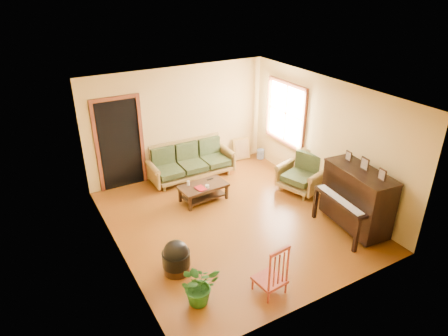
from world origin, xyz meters
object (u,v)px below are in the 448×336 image
footstool (176,261)px  red_chair (270,268)px  coffee_table (203,193)px  armchair (301,173)px  potted_plant (199,285)px  sofa (192,161)px  piano (357,200)px  ceramic_crock (260,154)px

footstool → red_chair: 1.57m
coffee_table → armchair: size_ratio=1.14×
armchair → potted_plant: armchair is taller
red_chair → sofa: bearing=75.2°
piano → footstool: bearing=177.1°
sofa → armchair: armchair is taller
sofa → ceramic_crock: sofa is taller
coffee_table → potted_plant: potted_plant is taller
footstool → piano: bearing=-8.5°
sofa → footstool: sofa is taller
coffee_table → armchair: bearing=-18.8°
piano → potted_plant: size_ratio=2.14×
sofa → piano: piano is taller
red_chair → ceramic_crock: 4.95m
piano → footstool: size_ratio=3.04×
potted_plant → coffee_table: bearing=62.0°
piano → red_chair: size_ratio=1.56×
armchair → red_chair: size_ratio=0.99×
piano → ceramic_crock: (0.26, 3.55, -0.50)m
red_chair → potted_plant: size_ratio=1.37×
piano → coffee_table: bearing=136.5°
sofa → piano: bearing=-62.4°
sofa → red_chair: (-0.61, -4.04, 0.02)m
potted_plant → sofa: bearing=66.1°
sofa → ceramic_crock: (2.06, 0.11, -0.31)m
sofa → coffee_table: (-0.25, -1.08, -0.25)m
red_chair → ceramic_crock: (2.67, 4.16, -0.33)m
red_chair → ceramic_crock: size_ratio=3.74×
red_chair → piano: bearing=7.8°
armchair → footstool: 3.69m
sofa → coffee_table: bearing=-102.8°
footstool → ceramic_crock: footstool is taller
coffee_table → red_chair: bearing=-97.0°
sofa → potted_plant: sofa is taller
sofa → red_chair: 4.09m
red_chair → coffee_table: bearing=76.7°
ceramic_crock → footstool: bearing=-141.0°
sofa → potted_plant: bearing=-113.9°
coffee_table → piano: bearing=-49.1°
coffee_table → piano: piano is taller
coffee_table → footstool: (-1.43, -1.84, 0.04)m
coffee_table → armchair: armchair is taller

